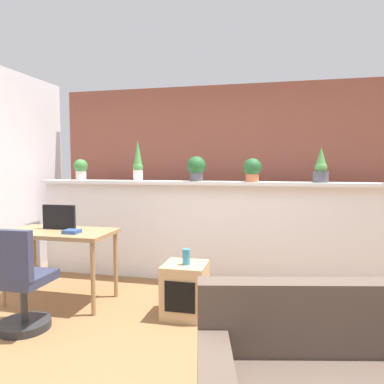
% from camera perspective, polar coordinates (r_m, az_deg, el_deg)
% --- Properties ---
extents(ground_plane, '(12.00, 12.00, 0.00)m').
position_cam_1_polar(ground_plane, '(2.79, -1.50, -26.56)').
color(ground_plane, brown).
extents(divider_wall, '(4.75, 0.16, 1.19)m').
position_cam_1_polar(divider_wall, '(4.44, 4.93, -6.55)').
color(divider_wall, silver).
rests_on(divider_wall, ground).
extents(plant_shelf, '(4.75, 0.29, 0.04)m').
position_cam_1_polar(plant_shelf, '(4.33, 4.91, 1.40)').
color(plant_shelf, silver).
rests_on(plant_shelf, divider_wall).
extents(brick_wall_behind, '(4.75, 0.10, 2.50)m').
position_cam_1_polar(brick_wall_behind, '(4.96, 5.94, 2.18)').
color(brick_wall_behind, brown).
rests_on(brick_wall_behind, ground).
extents(potted_plant_0, '(0.18, 0.18, 0.27)m').
position_cam_1_polar(potted_plant_0, '(4.94, -17.16, 3.56)').
color(potted_plant_0, silver).
rests_on(potted_plant_0, plant_shelf).
extents(potted_plant_1, '(0.13, 0.13, 0.51)m').
position_cam_1_polar(potted_plant_1, '(4.64, -8.55, 4.69)').
color(potted_plant_1, silver).
rests_on(potted_plant_1, plant_shelf).
extents(potted_plant_2, '(0.23, 0.23, 0.30)m').
position_cam_1_polar(potted_plant_2, '(4.38, 0.69, 3.85)').
color(potted_plant_2, '#4C4C51').
rests_on(potted_plant_2, plant_shelf).
extents(potted_plant_3, '(0.21, 0.21, 0.28)m').
position_cam_1_polar(potted_plant_3, '(4.28, 9.50, 3.59)').
color(potted_plant_3, '#C66B42').
rests_on(potted_plant_3, plant_shelf).
extents(potted_plant_4, '(0.17, 0.17, 0.40)m').
position_cam_1_polar(potted_plant_4, '(4.32, 19.68, 3.61)').
color(potted_plant_4, '#4C4C51').
rests_on(potted_plant_4, plant_shelf).
extents(desk, '(1.10, 0.60, 0.75)m').
position_cam_1_polar(desk, '(4.02, -20.10, -6.95)').
color(desk, '#99754C').
rests_on(desk, ground).
extents(tv_monitor, '(0.37, 0.04, 0.26)m').
position_cam_1_polar(tv_monitor, '(4.08, -20.27, -3.73)').
color(tv_monitor, black).
rests_on(tv_monitor, desk).
extents(office_chair, '(0.45, 0.45, 0.91)m').
position_cam_1_polar(office_chair, '(3.50, -25.67, -13.44)').
color(office_chair, '#262628').
rests_on(office_chair, ground).
extents(side_cube_shelf, '(0.40, 0.41, 0.50)m').
position_cam_1_polar(side_cube_shelf, '(3.54, -1.12, -15.19)').
color(side_cube_shelf, tan).
rests_on(side_cube_shelf, ground).
extents(vase_on_shelf, '(0.07, 0.07, 0.15)m').
position_cam_1_polar(vase_on_shelf, '(3.42, -0.92, -10.20)').
color(vase_on_shelf, teal).
rests_on(vase_on_shelf, side_cube_shelf).
extents(book_on_desk, '(0.15, 0.13, 0.04)m').
position_cam_1_polar(book_on_desk, '(3.81, -18.45, -5.95)').
color(book_on_desk, '#2D4C8C').
rests_on(book_on_desk, desk).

